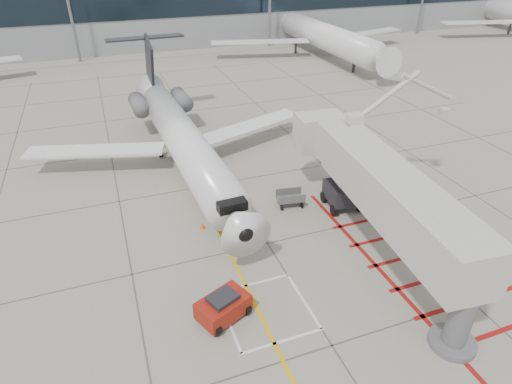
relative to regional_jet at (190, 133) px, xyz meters
name	(u,v)px	position (x,y,z in m)	size (l,w,h in m)	color
ground_plane	(295,287)	(2.41, -13.02, -3.97)	(260.00, 260.00, 0.00)	gray
regional_jet	(190,133)	(0.00, 0.00, 0.00)	(24.01, 30.28, 7.93)	white
jet_bridge	(394,206)	(8.14, -12.65, -0.33)	(8.61, 18.17, 7.27)	beige
pushback_tug	(223,306)	(-1.72, -13.66, -3.25)	(2.46, 1.54, 1.44)	maroon
baggage_cart	(290,198)	(5.43, -5.61, -3.40)	(1.81, 1.14, 1.14)	#535358
ground_power_unit	(396,195)	(12.04, -8.23, -3.03)	(2.38, 1.39, 1.88)	silver
cone_nose	(202,225)	(-0.90, -6.17, -3.73)	(0.33, 0.33, 0.46)	#FF630D
cone_side	(281,200)	(4.96, -5.06, -3.73)	(0.35, 0.35, 0.48)	orange
bg_aircraft_c	(319,17)	(27.17, 32.98, 1.50)	(32.80, 36.44, 10.93)	silver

